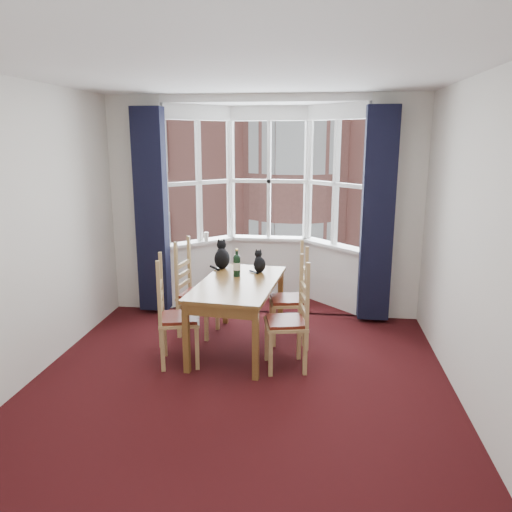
% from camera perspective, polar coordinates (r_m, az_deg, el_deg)
% --- Properties ---
extents(floor, '(4.50, 4.50, 0.00)m').
position_cam_1_polar(floor, '(4.72, -2.32, -15.52)').
color(floor, black).
rests_on(floor, ground).
extents(ceiling, '(4.50, 4.50, 0.00)m').
position_cam_1_polar(ceiling, '(4.16, -2.71, 20.56)').
color(ceiling, white).
rests_on(ceiling, floor).
extents(wall_left, '(0.00, 4.50, 4.50)m').
position_cam_1_polar(wall_left, '(4.96, -25.96, 1.81)').
color(wall_left, silver).
rests_on(wall_left, floor).
extents(wall_right, '(0.00, 4.50, 4.50)m').
position_cam_1_polar(wall_right, '(4.37, 24.35, 0.55)').
color(wall_right, silver).
rests_on(wall_right, floor).
extents(wall_near, '(4.00, 0.00, 4.00)m').
position_cam_1_polar(wall_near, '(2.14, -12.69, -11.35)').
color(wall_near, silver).
rests_on(wall_near, floor).
extents(wall_back_pier_left, '(0.70, 0.12, 2.80)m').
position_cam_1_polar(wall_back_pier_left, '(6.80, -13.21, 5.63)').
color(wall_back_pier_left, silver).
rests_on(wall_back_pier_left, floor).
extents(wall_back_pier_right, '(0.70, 0.12, 2.80)m').
position_cam_1_polar(wall_back_pier_right, '(6.45, 15.60, 5.09)').
color(wall_back_pier_right, silver).
rests_on(wall_back_pier_right, floor).
extents(bay_window, '(2.76, 0.94, 2.80)m').
position_cam_1_polar(bay_window, '(6.91, 1.28, 6.11)').
color(bay_window, white).
rests_on(bay_window, floor).
extents(curtain_left, '(0.38, 0.22, 2.60)m').
position_cam_1_polar(curtain_left, '(6.56, -11.83, 4.98)').
color(curtain_left, black).
rests_on(curtain_left, floor).
extents(curtain_right, '(0.38, 0.22, 2.60)m').
position_cam_1_polar(curtain_right, '(6.25, 13.72, 4.48)').
color(curtain_right, black).
rests_on(curtain_right, floor).
extents(dining_table, '(0.94, 1.56, 0.76)m').
position_cam_1_polar(dining_table, '(5.42, -2.04, -3.86)').
color(dining_table, brown).
rests_on(dining_table, floor).
extents(chair_left_near, '(0.49, 0.50, 0.92)m').
position_cam_1_polar(chair_left_near, '(5.19, -9.75, -7.20)').
color(chair_left_near, tan).
rests_on(chair_left_near, floor).
extents(chair_left_far, '(0.46, 0.48, 0.92)m').
position_cam_1_polar(chair_left_far, '(5.94, -7.46, -4.43)').
color(chair_left_far, tan).
rests_on(chair_left_far, floor).
extents(chair_right_near, '(0.48, 0.49, 0.92)m').
position_cam_1_polar(chair_right_near, '(5.04, 4.44, -7.66)').
color(chair_right_near, tan).
rests_on(chair_right_near, floor).
extents(chair_right_far, '(0.47, 0.49, 0.92)m').
position_cam_1_polar(chair_right_far, '(5.70, 4.54, -5.11)').
color(chair_right_far, tan).
rests_on(chair_right_far, floor).
extents(cat_left, '(0.24, 0.29, 0.35)m').
position_cam_1_polar(cat_left, '(5.94, -3.90, -0.11)').
color(cat_left, black).
rests_on(cat_left, dining_table).
extents(cat_right, '(0.19, 0.22, 0.27)m').
position_cam_1_polar(cat_right, '(5.76, 0.39, -0.85)').
color(cat_right, black).
rests_on(cat_right, dining_table).
extents(wine_bottle, '(0.08, 0.08, 0.31)m').
position_cam_1_polar(wine_bottle, '(5.57, -2.21, -0.97)').
color(wine_bottle, black).
rests_on(wine_bottle, dining_table).
extents(candle_tall, '(0.06, 0.06, 0.13)m').
position_cam_1_polar(candle_tall, '(6.97, -5.71, 2.22)').
color(candle_tall, white).
rests_on(candle_tall, bay_window).
extents(street, '(80.00, 80.00, 0.00)m').
position_cam_1_polar(street, '(37.26, 5.81, 0.55)').
color(street, '#333335').
rests_on(street, ground).
extents(tenement_building, '(18.40, 7.80, 15.20)m').
position_cam_1_polar(tenement_building, '(18.11, 4.95, 11.24)').
color(tenement_building, '#A46054').
rests_on(tenement_building, street).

